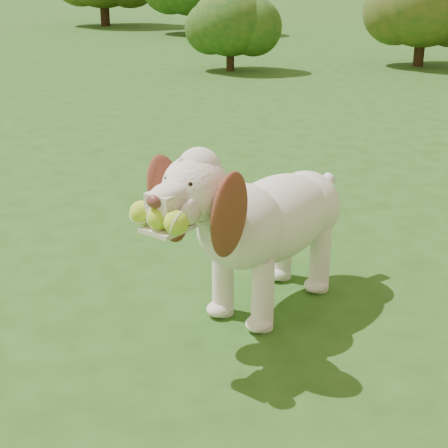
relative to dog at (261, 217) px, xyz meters
The scene contains 4 objects.
ground 0.55m from the dog, 69.88° to the left, with size 80.00×80.00×0.00m, color #224A15.
dog is the anchor object (origin of this frame).
shrub_a 7.36m from the dog, 119.96° to the left, with size 1.12×1.12×1.16m.
shrub_b 8.33m from the dog, 99.66° to the left, with size 1.51×1.51×1.56m.
Camera 1 is at (1.15, -2.84, 1.52)m, focal length 55.00 mm.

